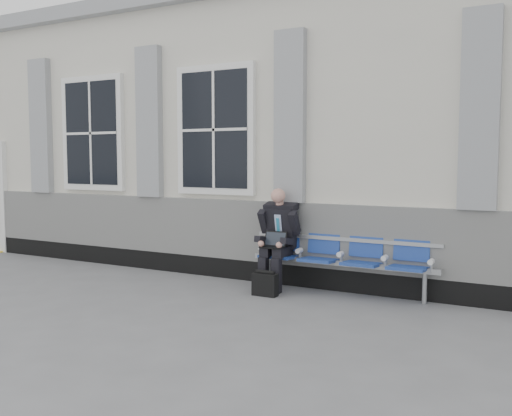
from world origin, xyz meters
The scene contains 5 objects.
ground centered at (0.00, 0.00, 0.00)m, with size 70.00×70.00×0.00m, color slate.
station_building centered at (-0.02, 3.47, 2.22)m, with size 14.40×4.40×4.49m.
bench centered at (2.44, 1.32, 0.55)m, with size 2.60×0.47×0.91m.
businessman centered at (1.54, 1.19, 0.76)m, with size 0.57×0.77×1.41m.
briefcase centered at (1.58, 0.72, 0.16)m, with size 0.34×0.15×0.34m.
Camera 1 is at (5.03, -5.88, 1.82)m, focal length 40.00 mm.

